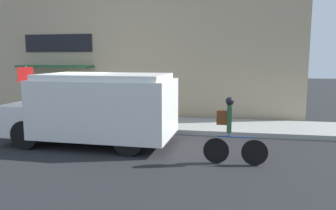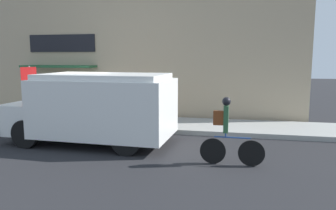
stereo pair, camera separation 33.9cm
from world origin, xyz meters
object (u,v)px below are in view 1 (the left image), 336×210
school_bus (97,107)px  stop_sign_post (26,84)px  cyclist (231,132)px  trash_bin (57,105)px

school_bus → stop_sign_post: 4.43m
school_bus → cyclist: size_ratio=3.06×
school_bus → trash_bin: bearing=134.6°
cyclist → trash_bin: cyclist is taller
trash_bin → school_bus: bearing=-47.3°
stop_sign_post → cyclist: bearing=-23.3°
school_bus → stop_sign_post: (-3.84, 2.14, 0.50)m
school_bus → cyclist: (4.18, -1.32, -0.33)m
school_bus → trash_bin: (-3.50, 3.79, -0.55)m
school_bus → trash_bin: size_ratio=5.91×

